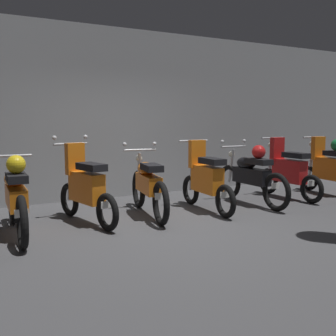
{
  "coord_description": "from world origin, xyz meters",
  "views": [
    {
      "loc": [
        -2.8,
        -5.0,
        1.53
      ],
      "look_at": [
        0.34,
        0.74,
        0.75
      ],
      "focal_mm": 43.7,
      "sensor_mm": 36.0,
      "label": 1
    }
  ],
  "objects_px": {
    "motorbike_slot_2": "(16,196)",
    "motorbike_slot_8": "(329,167)",
    "motorbike_slot_7": "(288,171)",
    "motorbike_slot_5": "(206,180)",
    "motorbike_slot_6": "(251,175)",
    "motorbike_slot_4": "(148,185)",
    "motorbike_slot_3": "(85,188)"
  },
  "relations": [
    {
      "from": "motorbike_slot_4",
      "to": "motorbike_slot_8",
      "type": "xyz_separation_m",
      "value": [
        4.04,
        -0.12,
        0.07
      ]
    },
    {
      "from": "motorbike_slot_2",
      "to": "motorbike_slot_4",
      "type": "xyz_separation_m",
      "value": [
        2.02,
        0.19,
        -0.03
      ]
    },
    {
      "from": "motorbike_slot_5",
      "to": "motorbike_slot_3",
      "type": "bearing_deg",
      "value": 175.42
    },
    {
      "from": "motorbike_slot_6",
      "to": "motorbike_slot_8",
      "type": "bearing_deg",
      "value": -0.47
    },
    {
      "from": "motorbike_slot_5",
      "to": "motorbike_slot_8",
      "type": "height_order",
      "value": "same"
    },
    {
      "from": "motorbike_slot_3",
      "to": "motorbike_slot_8",
      "type": "relative_size",
      "value": 0.99
    },
    {
      "from": "motorbike_slot_3",
      "to": "motorbike_slot_6",
      "type": "bearing_deg",
      "value": -2.3
    },
    {
      "from": "motorbike_slot_3",
      "to": "motorbike_slot_8",
      "type": "xyz_separation_m",
      "value": [
        5.06,
        -0.14,
        0.04
      ]
    },
    {
      "from": "motorbike_slot_5",
      "to": "motorbike_slot_6",
      "type": "distance_m",
      "value": 1.01
    },
    {
      "from": "motorbike_slot_8",
      "to": "motorbike_slot_7",
      "type": "bearing_deg",
      "value": 172.82
    },
    {
      "from": "motorbike_slot_2",
      "to": "motorbike_slot_8",
      "type": "height_order",
      "value": "motorbike_slot_8"
    },
    {
      "from": "motorbike_slot_3",
      "to": "motorbike_slot_5",
      "type": "distance_m",
      "value": 2.04
    },
    {
      "from": "motorbike_slot_4",
      "to": "motorbike_slot_5",
      "type": "xyz_separation_m",
      "value": [
        1.01,
        -0.14,
        0.03
      ]
    },
    {
      "from": "motorbike_slot_5",
      "to": "motorbike_slot_7",
      "type": "height_order",
      "value": "same"
    },
    {
      "from": "motorbike_slot_8",
      "to": "motorbike_slot_4",
      "type": "bearing_deg",
      "value": 178.36
    },
    {
      "from": "motorbike_slot_5",
      "to": "motorbike_slot_8",
      "type": "bearing_deg",
      "value": 0.46
    },
    {
      "from": "motorbike_slot_2",
      "to": "motorbike_slot_7",
      "type": "bearing_deg",
      "value": 2.31
    },
    {
      "from": "motorbike_slot_2",
      "to": "motorbike_slot_6",
      "type": "xyz_separation_m",
      "value": [
        4.04,
        0.09,
        0.0
      ]
    },
    {
      "from": "motorbike_slot_2",
      "to": "motorbike_slot_5",
      "type": "bearing_deg",
      "value": 0.98
    },
    {
      "from": "motorbike_slot_2",
      "to": "motorbike_slot_7",
      "type": "distance_m",
      "value": 5.05
    },
    {
      "from": "motorbike_slot_3",
      "to": "motorbike_slot_8",
      "type": "bearing_deg",
      "value": -1.57
    },
    {
      "from": "motorbike_slot_3",
      "to": "motorbike_slot_5",
      "type": "xyz_separation_m",
      "value": [
        2.03,
        -0.16,
        -0.0
      ]
    },
    {
      "from": "motorbike_slot_7",
      "to": "motorbike_slot_5",
      "type": "bearing_deg",
      "value": -175.69
    },
    {
      "from": "motorbike_slot_4",
      "to": "motorbike_slot_8",
      "type": "bearing_deg",
      "value": -1.64
    },
    {
      "from": "motorbike_slot_3",
      "to": "motorbike_slot_5",
      "type": "height_order",
      "value": "motorbike_slot_3"
    },
    {
      "from": "motorbike_slot_2",
      "to": "motorbike_slot_5",
      "type": "height_order",
      "value": "motorbike_slot_5"
    },
    {
      "from": "motorbike_slot_5",
      "to": "motorbike_slot_6",
      "type": "xyz_separation_m",
      "value": [
        1.01,
        0.04,
        0.0
      ]
    },
    {
      "from": "motorbike_slot_2",
      "to": "motorbike_slot_8",
      "type": "distance_m",
      "value": 6.06
    },
    {
      "from": "motorbike_slot_5",
      "to": "motorbike_slot_7",
      "type": "distance_m",
      "value": 2.02
    },
    {
      "from": "motorbike_slot_3",
      "to": "motorbike_slot_8",
      "type": "height_order",
      "value": "motorbike_slot_3"
    },
    {
      "from": "motorbike_slot_3",
      "to": "motorbike_slot_4",
      "type": "bearing_deg",
      "value": -1.28
    },
    {
      "from": "motorbike_slot_2",
      "to": "motorbike_slot_7",
      "type": "relative_size",
      "value": 1.16
    }
  ]
}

